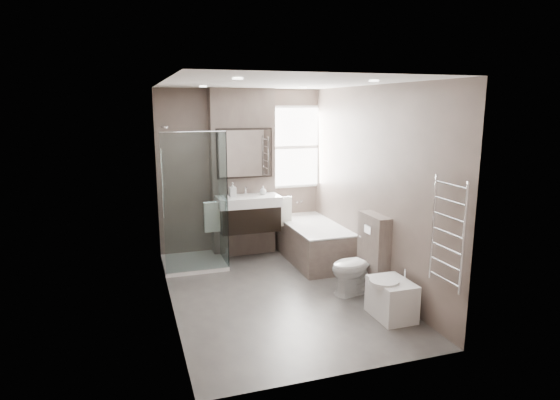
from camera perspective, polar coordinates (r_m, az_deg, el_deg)
name	(u,v)px	position (r m, az deg, el deg)	size (l,w,h in m)	color
room	(277,193)	(5.67, -0.34, 0.82)	(2.70, 3.90, 2.70)	#4D4A47
vanity_pier	(243,173)	(7.35, -4.59, 3.27)	(1.00, 0.25, 2.60)	#675951
vanity	(249,213)	(7.12, -3.85, -1.57)	(0.95, 0.47, 0.66)	black
mirror_cabinet	(245,153)	(7.15, -4.32, 5.71)	(0.86, 0.08, 0.76)	black
towel_left	(212,217)	(7.00, -8.26, -2.08)	(0.24, 0.06, 0.44)	white
towel_right	(284,212)	(7.26, 0.47, -1.45)	(0.24, 0.06, 0.44)	white
shower_enclosure	(200,234)	(6.97, -9.68, -4.12)	(0.90, 0.90, 2.00)	white
bathtub	(313,240)	(7.21, 4.00, -4.90)	(0.75, 1.60, 0.57)	#675951
window	(294,147)	(7.66, 1.78, 6.46)	(0.98, 0.06, 1.33)	white
toilet	(357,266)	(6.04, 9.33, -7.95)	(0.40, 0.69, 0.71)	white
cistern_box	(373,253)	(6.12, 11.32, -6.33)	(0.19, 0.55, 1.00)	#675951
bidet	(391,298)	(5.50, 13.39, -11.55)	(0.46, 0.54, 0.56)	white
towel_radiator	(448,233)	(4.89, 19.78, -3.78)	(0.03, 0.49, 1.10)	silver
soap_bottle_a	(233,189)	(7.05, -5.78, 1.29)	(0.10, 0.10, 0.21)	white
soap_bottle_b	(263,190)	(7.17, -2.10, 1.20)	(0.11, 0.11, 0.14)	white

